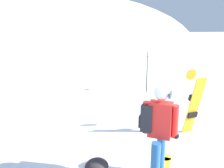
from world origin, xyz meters
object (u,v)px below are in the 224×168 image
at_px(snowboarder_main, 158,132).
at_px(spare_snowboard, 193,103).
at_px(piste_marker_near, 147,69).
at_px(rock_dark, 97,167).

relative_size(snowboarder_main, spare_snowboard, 1.06).
distance_m(piste_marker_near, rock_dark, 5.51).
height_order(piste_marker_near, rock_dark, piste_marker_near).
bearing_deg(snowboarder_main, piste_marker_near, 63.53).
height_order(snowboarder_main, piste_marker_near, piste_marker_near).
xyz_separation_m(snowboarder_main, spare_snowboard, (1.72, 1.25, -0.10)).
bearing_deg(spare_snowboard, piste_marker_near, 78.28).
relative_size(snowboarder_main, rock_dark, 3.76).
bearing_deg(rock_dark, spare_snowboard, 11.34).
distance_m(snowboarder_main, piste_marker_near, 5.61).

